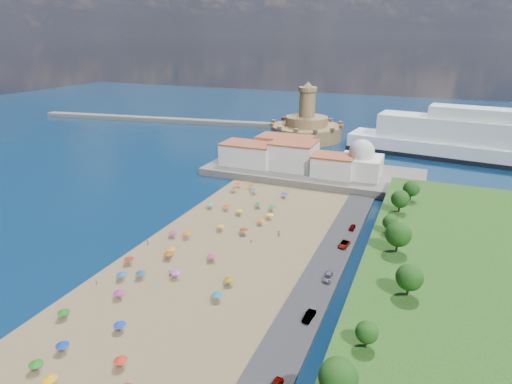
% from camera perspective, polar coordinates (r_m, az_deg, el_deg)
% --- Properties ---
extents(ground, '(700.00, 700.00, 0.00)m').
position_cam_1_polar(ground, '(123.71, -6.22, -6.93)').
color(ground, '#071938').
rests_on(ground, ground).
extents(terrace, '(90.00, 36.00, 3.00)m').
position_cam_1_polar(terrace, '(182.99, 7.55, 2.61)').
color(terrace, '#59544C').
rests_on(terrace, ground).
extents(jetty, '(18.00, 70.00, 2.40)m').
position_cam_1_polar(jetty, '(221.38, 4.47, 5.73)').
color(jetty, '#59544C').
rests_on(jetty, ground).
extents(breakwater, '(199.03, 34.77, 2.60)m').
position_cam_1_polar(breakwater, '(303.31, -10.78, 9.38)').
color(breakwater, '#59544C').
rests_on(breakwater, ground).
extents(waterfront_buildings, '(57.00, 29.00, 11.00)m').
position_cam_1_polar(waterfront_buildings, '(185.41, 3.79, 5.03)').
color(waterfront_buildings, silver).
rests_on(waterfront_buildings, terrace).
extents(domed_building, '(16.00, 16.00, 15.00)m').
position_cam_1_polar(domed_building, '(175.15, 13.81, 3.96)').
color(domed_building, silver).
rests_on(domed_building, terrace).
extents(fortress, '(40.00, 40.00, 32.40)m').
position_cam_1_polar(fortress, '(248.14, 6.72, 8.52)').
color(fortress, '#A78153').
rests_on(fortress, ground).
extents(cruise_ship, '(141.07, 38.17, 30.49)m').
position_cam_1_polar(cruise_ship, '(226.92, 29.86, 5.50)').
color(cruise_ship, black).
rests_on(cruise_ship, ground).
extents(beach_parasols, '(31.05, 114.28, 2.20)m').
position_cam_1_polar(beach_parasols, '(116.51, -8.89, -7.68)').
color(beach_parasols, gray).
rests_on(beach_parasols, beach).
extents(beachgoers, '(34.80, 96.22, 1.83)m').
position_cam_1_polar(beachgoers, '(118.01, -6.90, -7.75)').
color(beachgoers, tan).
rests_on(beachgoers, beach).
extents(parked_cars, '(2.89, 72.08, 1.44)m').
position_cam_1_polar(parked_cars, '(106.52, 9.62, -11.04)').
color(parked_cars, gray).
rests_on(parked_cars, promenade).
extents(hillside_trees, '(14.84, 104.39, 8.06)m').
position_cam_1_polar(hillside_trees, '(102.28, 17.51, -7.50)').
color(hillside_trees, '#382314').
rests_on(hillside_trees, hillside).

